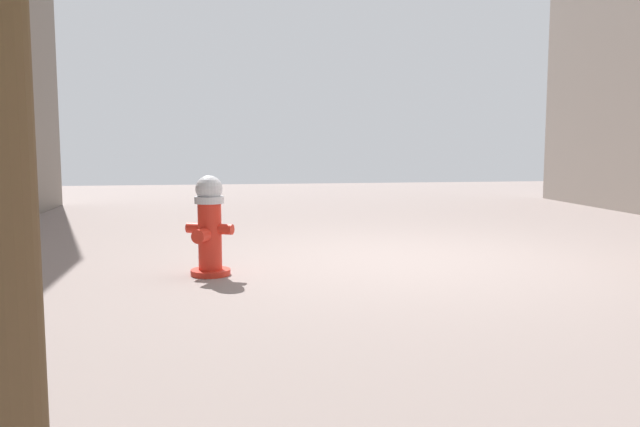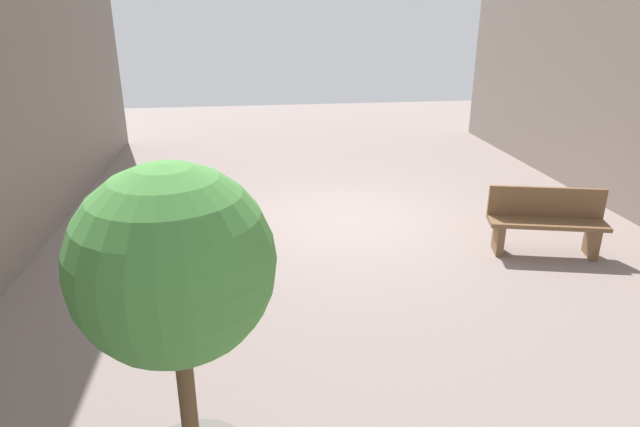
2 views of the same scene
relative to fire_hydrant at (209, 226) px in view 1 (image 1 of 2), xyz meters
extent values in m
plane|color=gray|center=(-1.94, -0.42, -0.43)|extent=(23.40, 23.40, 0.00)
cylinder|color=red|center=(0.00, -0.01, -0.41)|extent=(0.34, 0.34, 0.05)
cylinder|color=red|center=(0.00, -0.01, -0.09)|extent=(0.20, 0.20, 0.57)
cylinder|color=silver|center=(0.00, -0.01, 0.22)|extent=(0.25, 0.25, 0.06)
sphere|color=silver|center=(0.00, -0.01, 0.32)|extent=(0.23, 0.23, 0.23)
cylinder|color=red|center=(-0.13, 0.06, -0.03)|extent=(0.16, 0.14, 0.09)
cylinder|color=red|center=(0.13, -0.07, -0.03)|extent=(0.16, 0.14, 0.09)
cylinder|color=red|center=(0.07, 0.14, -0.07)|extent=(0.17, 0.18, 0.12)
camera|label=1|loc=(-0.09, 5.54, 0.71)|focal=36.10mm
camera|label=2|loc=(-0.35, 7.91, 2.92)|focal=30.57mm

